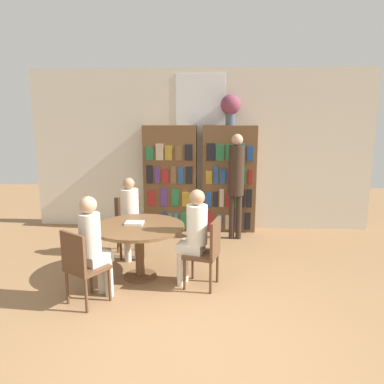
% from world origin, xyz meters
% --- Properties ---
extents(ground_plane, '(16.00, 16.00, 0.00)m').
position_xyz_m(ground_plane, '(0.00, 0.00, 0.00)').
color(ground_plane, olive).
extents(wall_back, '(6.40, 0.07, 3.00)m').
position_xyz_m(wall_back, '(0.00, 3.82, 1.51)').
color(wall_back, beige).
rests_on(wall_back, ground_plane).
extents(bookshelf_left, '(0.98, 0.34, 1.98)m').
position_xyz_m(bookshelf_left, '(-0.55, 3.62, 0.98)').
color(bookshelf_left, brown).
rests_on(bookshelf_left, ground_plane).
extents(bookshelf_right, '(0.98, 0.34, 1.98)m').
position_xyz_m(bookshelf_right, '(0.55, 3.62, 0.98)').
color(bookshelf_right, brown).
rests_on(bookshelf_right, ground_plane).
extents(flower_vase, '(0.36, 0.36, 0.55)m').
position_xyz_m(flower_vase, '(0.55, 3.63, 2.31)').
color(flower_vase, '#475166').
rests_on(flower_vase, bookshelf_right).
extents(reading_table, '(1.21, 1.21, 0.73)m').
position_xyz_m(reading_table, '(-0.71, 1.41, 0.61)').
color(reading_table, brown).
rests_on(reading_table, ground_plane).
extents(chair_near_camera, '(0.55, 0.55, 0.90)m').
position_xyz_m(chair_near_camera, '(-1.21, 0.61, 0.50)').
color(chair_near_camera, brown).
rests_on(chair_near_camera, ground_plane).
extents(chair_left_side, '(0.52, 0.52, 0.90)m').
position_xyz_m(chair_left_side, '(-1.05, 2.28, 0.50)').
color(chair_left_side, brown).
rests_on(chair_left_side, ground_plane).
extents(chair_far_side, '(0.49, 0.49, 0.90)m').
position_xyz_m(chair_far_side, '(0.20, 1.17, 0.50)').
color(chair_far_side, brown).
rests_on(chair_far_side, ground_plane).
extents(seated_reader_left, '(0.37, 0.41, 1.24)m').
position_xyz_m(seated_reader_left, '(-0.99, 2.12, 0.71)').
color(seated_reader_left, beige).
rests_on(seated_reader_left, ground_plane).
extents(seated_reader_right, '(0.40, 0.33, 1.26)m').
position_xyz_m(seated_reader_right, '(0.03, 1.22, 0.72)').
color(seated_reader_right, silver).
rests_on(seated_reader_right, ground_plane).
extents(seated_reader_back, '(0.38, 0.40, 1.27)m').
position_xyz_m(seated_reader_back, '(-1.11, 0.77, 0.72)').
color(seated_reader_back, beige).
rests_on(seated_reader_back, ground_plane).
extents(librarian_standing, '(0.27, 0.54, 1.85)m').
position_xyz_m(librarian_standing, '(0.66, 3.12, 1.12)').
color(librarian_standing, '#332319').
rests_on(librarian_standing, ground_plane).
extents(open_book_on_table, '(0.24, 0.18, 0.03)m').
position_xyz_m(open_book_on_table, '(-0.78, 1.47, 0.74)').
color(open_book_on_table, silver).
rests_on(open_book_on_table, reading_table).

